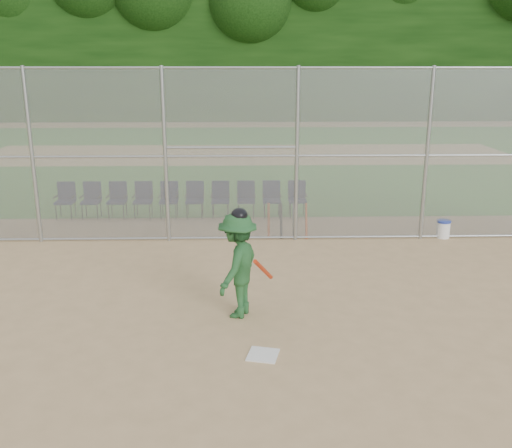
{
  "coord_description": "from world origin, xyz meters",
  "views": [
    {
      "loc": [
        -0.27,
        -7.92,
        4.08
      ],
      "look_at": [
        0.0,
        2.5,
        1.1
      ],
      "focal_mm": 40.0,
      "sensor_mm": 36.0,
      "label": 1
    }
  ],
  "objects_px": {
    "batter_at_plate": "(238,264)",
    "chair_0": "(65,201)",
    "water_cooler": "(443,229)",
    "home_plate": "(263,355)"
  },
  "relations": [
    {
      "from": "water_cooler",
      "to": "chair_0",
      "type": "bearing_deg",
      "value": 168.18
    },
    {
      "from": "batter_at_plate",
      "to": "chair_0",
      "type": "distance_m",
      "value": 7.8
    },
    {
      "from": "home_plate",
      "to": "chair_0",
      "type": "relative_size",
      "value": 0.44
    },
    {
      "from": "batter_at_plate",
      "to": "chair_0",
      "type": "relative_size",
      "value": 1.92
    },
    {
      "from": "home_plate",
      "to": "chair_0",
      "type": "bearing_deg",
      "value": 123.47
    },
    {
      "from": "home_plate",
      "to": "chair_0",
      "type": "xyz_separation_m",
      "value": [
        -5.04,
        7.62,
        0.47
      ]
    },
    {
      "from": "home_plate",
      "to": "water_cooler",
      "type": "xyz_separation_m",
      "value": [
        4.54,
        5.61,
        0.21
      ]
    },
    {
      "from": "batter_at_plate",
      "to": "water_cooler",
      "type": "distance_m",
      "value": 6.51
    },
    {
      "from": "batter_at_plate",
      "to": "chair_0",
      "type": "xyz_separation_m",
      "value": [
        -4.68,
        6.23,
        -0.41
      ]
    },
    {
      "from": "water_cooler",
      "to": "chair_0",
      "type": "height_order",
      "value": "chair_0"
    }
  ]
}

